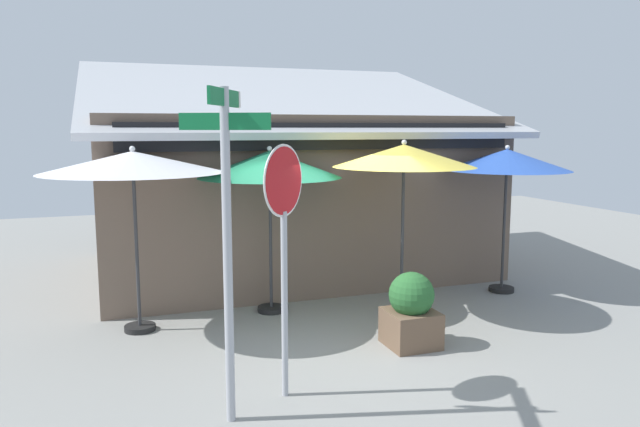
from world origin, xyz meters
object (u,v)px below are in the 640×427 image
(street_sign_post, at_px, (227,223))
(patio_umbrella_royal_blue_far_right, at_px, (507,161))
(stop_sign, at_px, (284,223))
(patio_umbrella_ivory_left, at_px, (133,164))
(patio_umbrella_forest_green_center, at_px, (270,165))
(patio_umbrella_mustard_right, at_px, (404,158))
(sidewalk_planter, at_px, (411,311))

(street_sign_post, bearing_deg, patio_umbrella_royal_blue_far_right, 29.34)
(stop_sign, xyz_separation_m, patio_umbrella_ivory_left, (-1.37, 2.74, 0.50))
(patio_umbrella_forest_green_center, xyz_separation_m, patio_umbrella_mustard_right, (1.87, -0.83, 0.13))
(street_sign_post, height_order, patio_umbrella_royal_blue_far_right, street_sign_post)
(stop_sign, bearing_deg, street_sign_post, -152.10)
(patio_umbrella_forest_green_center, xyz_separation_m, patio_umbrella_royal_blue_far_right, (4.18, -0.24, 0.00))
(street_sign_post, xyz_separation_m, patio_umbrella_mustard_right, (3.19, 2.50, 0.46))
(patio_umbrella_royal_blue_far_right, bearing_deg, patio_umbrella_ivory_left, 180.00)
(patio_umbrella_forest_green_center, bearing_deg, street_sign_post, -111.54)
(street_sign_post, xyz_separation_m, patio_umbrella_ivory_left, (-0.71, 3.09, 0.41))
(street_sign_post, distance_m, stop_sign, 0.76)
(patio_umbrella_mustard_right, xyz_separation_m, sidewalk_planter, (-0.51, -1.27, -1.97))
(street_sign_post, bearing_deg, stop_sign, 27.90)
(street_sign_post, distance_m, patio_umbrella_royal_blue_far_right, 6.32)
(patio_umbrella_ivory_left, distance_m, patio_umbrella_mustard_right, 3.94)
(sidewalk_planter, bearing_deg, street_sign_post, -155.26)
(street_sign_post, height_order, patio_umbrella_forest_green_center, street_sign_post)
(sidewalk_planter, bearing_deg, patio_umbrella_forest_green_center, 122.90)
(patio_umbrella_mustard_right, bearing_deg, street_sign_post, -141.87)
(stop_sign, bearing_deg, patio_umbrella_mustard_right, 40.45)
(patio_umbrella_forest_green_center, relative_size, patio_umbrella_royal_blue_far_right, 1.01)
(street_sign_post, relative_size, patio_umbrella_ivory_left, 1.24)
(patio_umbrella_mustard_right, distance_m, patio_umbrella_royal_blue_far_right, 2.39)
(patio_umbrella_royal_blue_far_right, relative_size, sidewalk_planter, 2.58)
(patio_umbrella_forest_green_center, bearing_deg, stop_sign, -102.29)
(stop_sign, distance_m, patio_umbrella_ivory_left, 3.10)
(stop_sign, distance_m, patio_umbrella_royal_blue_far_right, 5.57)
(patio_umbrella_ivory_left, relative_size, patio_umbrella_mustard_right, 0.97)
(street_sign_post, height_order, patio_umbrella_mustard_right, street_sign_post)
(patio_umbrella_forest_green_center, relative_size, patio_umbrella_mustard_right, 0.96)
(street_sign_post, xyz_separation_m, sidewalk_planter, (2.67, 1.23, -1.51))
(street_sign_post, relative_size, patio_umbrella_forest_green_center, 1.25)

